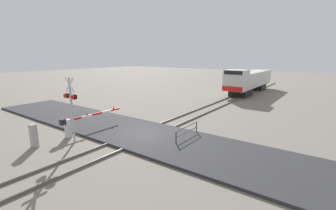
{
  "coord_description": "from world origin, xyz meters",
  "views": [
    {
      "loc": [
        10.57,
        -11.6,
        5.62
      ],
      "look_at": [
        -0.87,
        4.16,
        1.43
      ],
      "focal_mm": 24.52,
      "sensor_mm": 36.0,
      "label": 1
    }
  ],
  "objects_px": {
    "locomotive": "(249,80)",
    "guard_railing": "(187,131)",
    "crossing_gate": "(75,123)",
    "utility_cabinet": "(34,136)",
    "crossing_signal": "(71,102)"
  },
  "relations": [
    {
      "from": "crossing_gate",
      "to": "crossing_signal",
      "type": "bearing_deg",
      "value": -36.8
    },
    {
      "from": "locomotive",
      "to": "crossing_signal",
      "type": "relative_size",
      "value": 3.48
    },
    {
      "from": "utility_cabinet",
      "to": "locomotive",
      "type": "bearing_deg",
      "value": 82.08
    },
    {
      "from": "utility_cabinet",
      "to": "guard_railing",
      "type": "xyz_separation_m",
      "value": [
        6.99,
        6.81,
        -0.12
      ]
    },
    {
      "from": "crossing_signal",
      "to": "utility_cabinet",
      "type": "height_order",
      "value": "crossing_signal"
    },
    {
      "from": "crossing_gate",
      "to": "utility_cabinet",
      "type": "xyz_separation_m",
      "value": [
        -0.04,
        -2.83,
        -0.12
      ]
    },
    {
      "from": "utility_cabinet",
      "to": "guard_railing",
      "type": "height_order",
      "value": "utility_cabinet"
    },
    {
      "from": "crossing_signal",
      "to": "guard_railing",
      "type": "xyz_separation_m",
      "value": [
        5.76,
        4.87,
        -2.09
      ]
    },
    {
      "from": "crossing_signal",
      "to": "guard_railing",
      "type": "distance_m",
      "value": 7.82
    },
    {
      "from": "locomotive",
      "to": "utility_cabinet",
      "type": "relative_size",
      "value": 10.1
    },
    {
      "from": "crossing_signal",
      "to": "utility_cabinet",
      "type": "bearing_deg",
      "value": -122.44
    },
    {
      "from": "crossing_signal",
      "to": "crossing_gate",
      "type": "height_order",
      "value": "crossing_signal"
    },
    {
      "from": "crossing_gate",
      "to": "guard_railing",
      "type": "xyz_separation_m",
      "value": [
        6.95,
        3.97,
        -0.24
      ]
    },
    {
      "from": "crossing_gate",
      "to": "utility_cabinet",
      "type": "relative_size",
      "value": 3.54
    },
    {
      "from": "locomotive",
      "to": "guard_railing",
      "type": "height_order",
      "value": "locomotive"
    }
  ]
}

